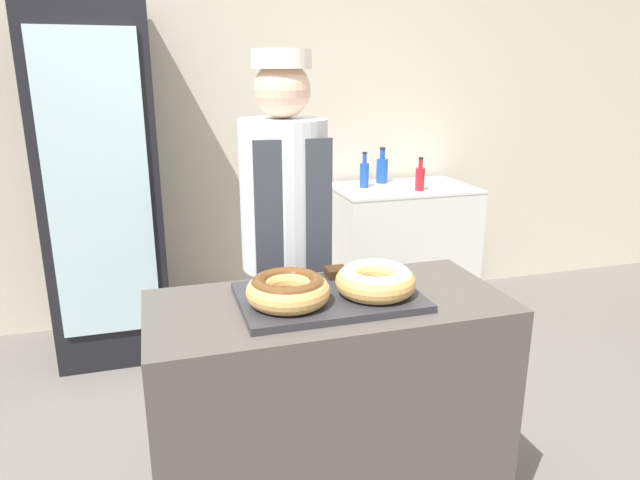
{
  "coord_description": "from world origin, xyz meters",
  "views": [
    {
      "loc": [
        -0.53,
        -1.67,
        1.62
      ],
      "look_at": [
        0.0,
        0.1,
        1.07
      ],
      "focal_mm": 32.0,
      "sensor_mm": 36.0,
      "label": 1
    }
  ],
  "objects_px": {
    "bottle_red": "(420,178)",
    "serving_tray": "(329,297)",
    "bottle_blue": "(364,174)",
    "brownie_back_right": "(336,272)",
    "beverage_fridge": "(103,186)",
    "brownie_back_left": "(295,276)",
    "baker_person": "(285,248)",
    "donut_chocolate_glaze": "(288,289)",
    "bottle_blue_b": "(382,169)",
    "chest_freezer": "(400,250)",
    "donut_light_glaze": "(376,280)"
  },
  "relations": [
    {
      "from": "brownie_back_right",
      "to": "chest_freezer",
      "type": "relative_size",
      "value": 0.08
    },
    {
      "from": "baker_person",
      "to": "bottle_blue",
      "type": "xyz_separation_m",
      "value": [
        0.82,
        1.23,
        0.07
      ]
    },
    {
      "from": "brownie_back_right",
      "to": "baker_person",
      "type": "distance_m",
      "value": 0.43
    },
    {
      "from": "serving_tray",
      "to": "brownie_back_left",
      "type": "relative_size",
      "value": 7.99
    },
    {
      "from": "brownie_back_right",
      "to": "beverage_fridge",
      "type": "relative_size",
      "value": 0.04
    },
    {
      "from": "serving_tray",
      "to": "beverage_fridge",
      "type": "distance_m",
      "value": 1.92
    },
    {
      "from": "brownie_back_right",
      "to": "bottle_blue",
      "type": "xyz_separation_m",
      "value": [
        0.74,
        1.65,
        0.04
      ]
    },
    {
      "from": "serving_tray",
      "to": "chest_freezer",
      "type": "distance_m",
      "value": 2.1
    },
    {
      "from": "beverage_fridge",
      "to": "chest_freezer",
      "type": "distance_m",
      "value": 1.95
    },
    {
      "from": "bottle_blue",
      "to": "brownie_back_right",
      "type": "bearing_deg",
      "value": -114.07
    },
    {
      "from": "donut_chocolate_glaze",
      "to": "donut_light_glaze",
      "type": "bearing_deg",
      "value": 0.0
    },
    {
      "from": "chest_freezer",
      "to": "bottle_red",
      "type": "relative_size",
      "value": 4.28
    },
    {
      "from": "donut_light_glaze",
      "to": "bottle_blue",
      "type": "height_order",
      "value": "bottle_blue"
    },
    {
      "from": "bottle_blue_b",
      "to": "bottle_red",
      "type": "distance_m",
      "value": 0.35
    },
    {
      "from": "donut_light_glaze",
      "to": "baker_person",
      "type": "distance_m",
      "value": 0.64
    },
    {
      "from": "serving_tray",
      "to": "brownie_back_right",
      "type": "distance_m",
      "value": 0.17
    },
    {
      "from": "serving_tray",
      "to": "bottle_red",
      "type": "xyz_separation_m",
      "value": [
        1.12,
        1.6,
        0.07
      ]
    },
    {
      "from": "donut_chocolate_glaze",
      "to": "brownie_back_right",
      "type": "bearing_deg",
      "value": 40.59
    },
    {
      "from": "brownie_back_right",
      "to": "serving_tray",
      "type": "bearing_deg",
      "value": -117.03
    },
    {
      "from": "bottle_red",
      "to": "serving_tray",
      "type": "bearing_deg",
      "value": -124.94
    },
    {
      "from": "brownie_back_right",
      "to": "bottle_red",
      "type": "relative_size",
      "value": 0.34
    },
    {
      "from": "baker_person",
      "to": "beverage_fridge",
      "type": "bearing_deg",
      "value": 123.71
    },
    {
      "from": "donut_chocolate_glaze",
      "to": "brownie_back_left",
      "type": "height_order",
      "value": "donut_chocolate_glaze"
    },
    {
      "from": "bottle_blue",
      "to": "bottle_red",
      "type": "relative_size",
      "value": 1.09
    },
    {
      "from": "brownie_back_right",
      "to": "chest_freezer",
      "type": "distance_m",
      "value": 1.95
    },
    {
      "from": "brownie_back_right",
      "to": "beverage_fridge",
      "type": "height_order",
      "value": "beverage_fridge"
    },
    {
      "from": "donut_chocolate_glaze",
      "to": "beverage_fridge",
      "type": "bearing_deg",
      "value": 109.91
    },
    {
      "from": "serving_tray",
      "to": "donut_chocolate_glaze",
      "type": "height_order",
      "value": "donut_chocolate_glaze"
    },
    {
      "from": "brownie_back_left",
      "to": "bottle_blue",
      "type": "xyz_separation_m",
      "value": [
        0.89,
        1.65,
        0.04
      ]
    },
    {
      "from": "donut_light_glaze",
      "to": "chest_freezer",
      "type": "height_order",
      "value": "donut_light_glaze"
    },
    {
      "from": "beverage_fridge",
      "to": "chest_freezer",
      "type": "relative_size",
      "value": 2.17
    },
    {
      "from": "chest_freezer",
      "to": "serving_tray",
      "type": "bearing_deg",
      "value": -121.49
    },
    {
      "from": "serving_tray",
      "to": "bottle_blue",
      "type": "distance_m",
      "value": 1.98
    },
    {
      "from": "bottle_blue",
      "to": "bottle_blue_b",
      "type": "xyz_separation_m",
      "value": [
        0.18,
        0.12,
        0.0
      ]
    },
    {
      "from": "brownie_back_left",
      "to": "chest_freezer",
      "type": "height_order",
      "value": "brownie_back_left"
    },
    {
      "from": "donut_chocolate_glaze",
      "to": "bottle_blue_b",
      "type": "bearing_deg",
      "value": 59.93
    },
    {
      "from": "donut_chocolate_glaze",
      "to": "bottle_blue",
      "type": "distance_m",
      "value": 2.08
    },
    {
      "from": "bottle_blue_b",
      "to": "bottle_red",
      "type": "height_order",
      "value": "bottle_blue_b"
    },
    {
      "from": "donut_chocolate_glaze",
      "to": "bottle_blue_b",
      "type": "relative_size",
      "value": 1.09
    },
    {
      "from": "beverage_fridge",
      "to": "bottle_blue_b",
      "type": "distance_m",
      "value": 1.79
    },
    {
      "from": "donut_chocolate_glaze",
      "to": "bottle_blue",
      "type": "height_order",
      "value": "bottle_blue"
    },
    {
      "from": "donut_chocolate_glaze",
      "to": "bottle_red",
      "type": "bearing_deg",
      "value": 52.39
    },
    {
      "from": "donut_chocolate_glaze",
      "to": "baker_person",
      "type": "xyz_separation_m",
      "value": [
        0.14,
        0.61,
        -0.06
      ]
    },
    {
      "from": "brownie_back_left",
      "to": "donut_chocolate_glaze",
      "type": "bearing_deg",
      "value": -110.46
    },
    {
      "from": "serving_tray",
      "to": "bottle_blue_b",
      "type": "distance_m",
      "value": 2.16
    },
    {
      "from": "brownie_back_left",
      "to": "bottle_blue_b",
      "type": "relative_size",
      "value": 0.3
    },
    {
      "from": "baker_person",
      "to": "chest_freezer",
      "type": "height_order",
      "value": "baker_person"
    },
    {
      "from": "beverage_fridge",
      "to": "bottle_red",
      "type": "xyz_separation_m",
      "value": [
        1.91,
        -0.15,
        -0.03
      ]
    },
    {
      "from": "brownie_back_left",
      "to": "chest_freezer",
      "type": "bearing_deg",
      "value": 54.37
    },
    {
      "from": "brownie_back_right",
      "to": "bottle_blue_b",
      "type": "distance_m",
      "value": 1.99
    }
  ]
}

